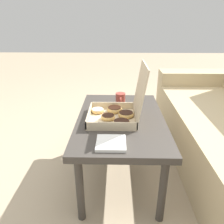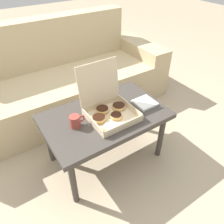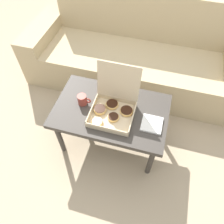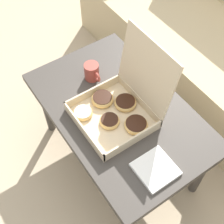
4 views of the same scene
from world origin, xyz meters
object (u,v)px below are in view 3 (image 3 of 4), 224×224
Objects in this scene: coffee_table at (111,113)px; couch at (134,56)px; coffee_mug at (83,100)px; pastry_box at (112,107)px.

couch is at bearing 90.00° from coffee_table.
couch is 0.97m from coffee_mug.
pastry_box is 3.21× the size of coffee_mug.
pastry_box reaches higher than coffee_table.
couch is 0.95m from pastry_box.
coffee_table is at bearing 139.79° from pastry_box.
coffee_mug is (-0.25, 0.01, -0.01)m from pastry_box.
pastry_box is (0.02, -0.01, 0.11)m from coffee_table.
couch is at bearing 75.56° from coffee_mug.
coffee_table is 2.52× the size of pastry_box.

